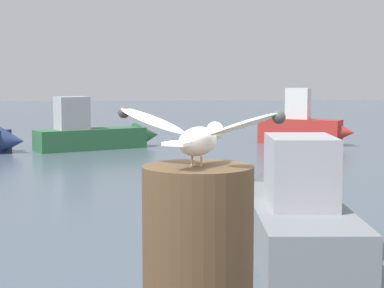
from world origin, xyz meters
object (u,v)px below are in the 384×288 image
Objects in this scene: seagull at (199,133)px; boat_grey at (291,210)px; boat_red at (304,128)px; mooring_post at (198,277)px; boat_green at (97,133)px.

seagull is 0.12× the size of boat_grey.
boat_grey is at bearing -104.85° from boat_red.
boat_red is (5.64, 20.91, -1.67)m from seagull.
boat_grey is 14.14m from boat_red.
mooring_post is 20.19m from boat_green.
mooring_post is at bearing -105.11° from boat_red.
seagull reaches higher than boat_grey.
boat_green is at bearing -173.47° from boat_red.
boat_green is at bearing 105.25° from boat_grey.
boat_green is (-1.48, 20.10, -1.23)m from mooring_post.
boat_grey is (2.02, 7.25, -1.26)m from mooring_post.
boat_red is (5.65, 20.91, -1.16)m from mooring_post.
boat_red reaches higher than boat_grey.
seagull is 0.14× the size of boat_green.
mooring_post reaches higher than boat_grey.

